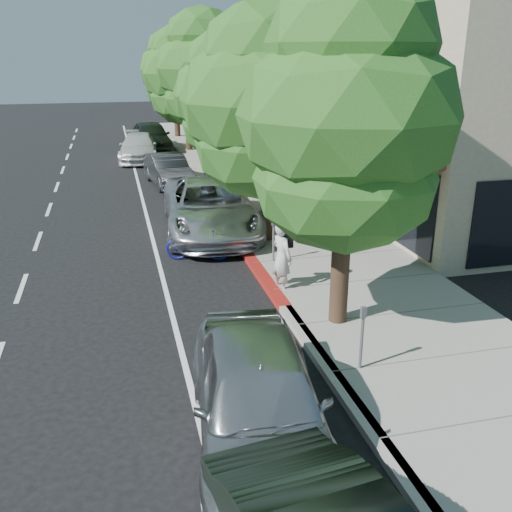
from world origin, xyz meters
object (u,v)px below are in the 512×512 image
object	(u,v)px
street_tree_0	(348,121)
pedestrian	(281,175)
dark_sedan	(168,170)
white_pickup	(139,147)
dark_suv_far	(151,137)
street_tree_3	(203,71)
street_tree_2	(227,97)
cyclist	(282,257)
silver_suv	(210,208)
street_tree_4	(186,75)
street_tree_1	(268,104)
bicycle	(197,244)
street_tree_5	(175,71)
near_car_a	(259,398)

from	to	relation	value
street_tree_0	pedestrian	bearing A→B (deg)	80.01
dark_sedan	pedestrian	xyz separation A→B (m)	(4.07, -4.18, 0.43)
white_pickup	dark_suv_far	xyz separation A→B (m)	(0.88, 2.84, 0.18)
street_tree_3	street_tree_2	bearing A→B (deg)	-90.00
white_pickup	dark_suv_far	bearing A→B (deg)	78.70
cyclist	silver_suv	world-z (taller)	cyclist
cyclist	dark_sedan	distance (m)	13.00
street_tree_0	street_tree_4	bearing A→B (deg)	90.00
street_tree_1	dark_suv_far	size ratio (longest dim) A/B	1.38
street_tree_1	bicycle	size ratio (longest dim) A/B	3.91
street_tree_1	dark_suv_far	world-z (taller)	street_tree_1
bicycle	street_tree_1	bearing A→B (deg)	-50.10
street_tree_0	bicycle	xyz separation A→B (m)	(-2.36, 5.00, -3.98)
street_tree_4	silver_suv	distance (m)	16.95
street_tree_2	dark_sedan	world-z (taller)	street_tree_2
cyclist	white_pickup	bearing A→B (deg)	-13.16
street_tree_3	bicycle	size ratio (longest dim) A/B	4.21
dark_suv_far	pedestrian	xyz separation A→B (m)	(4.13, -13.82, 0.23)
street_tree_1	street_tree_3	world-z (taller)	street_tree_3
street_tree_2	pedestrian	bearing A→B (deg)	-30.01
street_tree_3	silver_suv	xyz separation A→B (m)	(-1.54, -10.50, -3.99)
street_tree_4	silver_suv	bearing A→B (deg)	-95.33
pedestrian	white_pickup	bearing A→B (deg)	-75.49
silver_suv	street_tree_1	bearing A→B (deg)	-40.39
street_tree_4	street_tree_5	xyz separation A→B (m)	(-0.00, 6.00, 0.02)
street_tree_1	dark_sedan	distance (m)	10.00
street_tree_5	cyclist	xyz separation A→B (m)	(-0.65, -27.83, -3.57)
street_tree_3	silver_suv	distance (m)	11.34
street_tree_0	street_tree_3	distance (m)	18.00
cyclist	dark_suv_far	size ratio (longest dim) A/B	0.35
silver_suv	pedestrian	world-z (taller)	pedestrian
silver_suv	white_pickup	distance (m)	14.45
bicycle	white_pickup	size ratio (longest dim) A/B	0.37
street_tree_2	dark_sedan	size ratio (longest dim) A/B	1.57
street_tree_1	near_car_a	world-z (taller)	street_tree_1
cyclist	dark_sedan	bearing A→B (deg)	-13.61
street_tree_1	pedestrian	distance (m)	6.14
white_pickup	dark_sedan	bearing A→B (deg)	-76.11
street_tree_3	dark_sedan	distance (m)	5.53
dark_suv_far	pedestrian	bearing A→B (deg)	-76.84
near_car_a	silver_suv	bearing A→B (deg)	90.80
street_tree_1	street_tree_4	bearing A→B (deg)	90.00
street_tree_0	street_tree_2	xyz separation A→B (m)	(-0.00, 12.00, -0.40)
street_tree_1	cyclist	world-z (taller)	street_tree_1
street_tree_2	white_pickup	xyz separation A→B (m)	(-3.10, 9.86, -3.34)
street_tree_0	street_tree_2	world-z (taller)	street_tree_0
street_tree_0	silver_suv	xyz separation A→B (m)	(-1.54, 7.50, -3.59)
silver_suv	white_pickup	bearing A→B (deg)	100.05
silver_suv	street_tree_2	bearing A→B (deg)	74.96
street_tree_4	dark_suv_far	size ratio (longest dim) A/B	1.42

